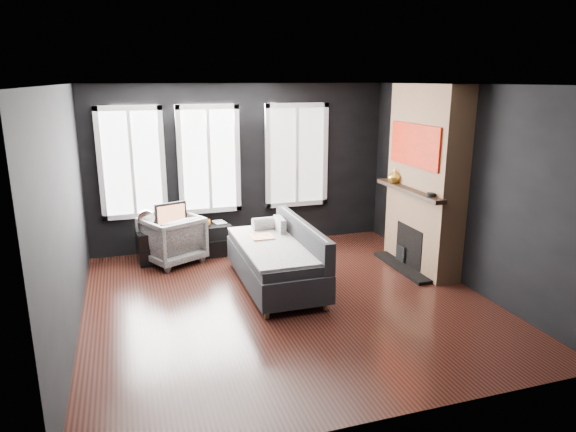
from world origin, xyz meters
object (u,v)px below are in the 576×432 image
object	(u,v)px
sofa	(275,255)
mug	(207,222)
media_console	(185,243)
mantel_vase	(395,176)
book	(214,216)
armchair	(172,237)
monitor	(171,214)

from	to	relation	value
sofa	mug	bearing A→B (deg)	113.67
media_console	mug	xyz separation A→B (m)	(0.36, -0.00, 0.31)
mug	mantel_vase	bearing A→B (deg)	-20.94
mug	book	bearing A→B (deg)	31.92
sofa	media_console	distance (m)	1.88
book	mantel_vase	bearing A→B (deg)	-23.51
sofa	armchair	size ratio (longest dim) A/B	2.51
sofa	mug	distance (m)	1.70
media_console	book	world-z (taller)	book
media_console	mantel_vase	distance (m)	3.45
book	mantel_vase	distance (m)	2.92
sofa	book	bearing A→B (deg)	108.42
mug	armchair	bearing A→B (deg)	-165.42
monitor	book	size ratio (longest dim) A/B	2.20
armchair	book	xyz separation A→B (m)	(0.70, 0.23, 0.21)
monitor	mug	size ratio (longest dim) A/B	4.31
media_console	armchair	bearing A→B (deg)	-148.74
armchair	mantel_vase	world-z (taller)	mantel_vase
armchair	mug	xyz separation A→B (m)	(0.56, 0.15, 0.15)
media_console	mantel_vase	size ratio (longest dim) A/B	6.82
armchair	mug	distance (m)	0.60
mantel_vase	mug	bearing A→B (deg)	159.06
armchair	sofa	bearing A→B (deg)	104.96
mug	mantel_vase	world-z (taller)	mantel_vase
monitor	mantel_vase	distance (m)	3.50
sofa	monitor	world-z (taller)	monitor
armchair	book	world-z (taller)	armchair
armchair	book	size ratio (longest dim) A/B	3.42
armchair	mug	size ratio (longest dim) A/B	6.71
media_console	monitor	distance (m)	0.52
media_console	monitor	bearing A→B (deg)	170.37
sofa	book	distance (m)	1.73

